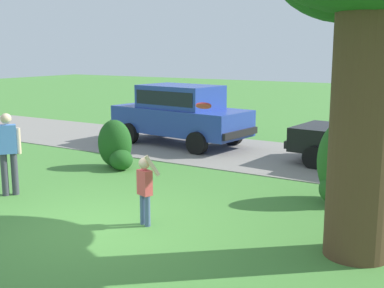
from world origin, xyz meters
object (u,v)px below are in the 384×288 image
parked_suv (180,112)px  frisbee (204,106)px  child_thrower (145,185)px  adult_onlooker (8,149)px  parked_sedan (382,137)px

parked_suv → frisbee: (4.20, -5.71, 0.97)m
child_thrower → adult_onlooker: (-3.54, -0.00, 0.27)m
child_thrower → parked_sedan: bearing=67.8°
child_thrower → adult_onlooker: size_ratio=0.74×
frisbee → adult_onlooker: 4.38m
child_thrower → frisbee: 1.76m
parked_sedan → frisbee: 5.97m
parked_suv → adult_onlooker: 6.71m
parked_suv → child_thrower: bearing=-61.7°
parked_sedan → parked_suv: size_ratio=0.93×
frisbee → adult_onlooker: (-4.13, -1.00, -1.06)m
parked_suv → adult_onlooker: size_ratio=2.80×
child_thrower → adult_onlooker: 3.55m
parked_sedan → frisbee: size_ratio=15.05×
child_thrower → parked_suv: bearing=118.3°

